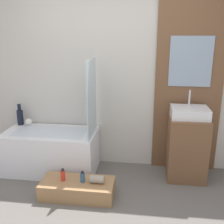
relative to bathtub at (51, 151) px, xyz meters
name	(u,v)px	position (x,y,z in m)	size (l,w,h in m)	color
wall_tiled_back	(113,74)	(0.81, 0.37, 1.01)	(4.20, 0.06, 2.60)	beige
wall_wood_accent	(189,76)	(1.81, 0.32, 1.03)	(0.87, 0.04, 2.60)	brown
bathtub	(51,151)	(0.00, 0.00, 0.00)	(1.24, 0.64, 0.57)	white
glass_shower_screen	(92,99)	(0.59, -0.04, 0.77)	(0.01, 0.53, 0.97)	silver
wooden_step_bench	(78,188)	(0.51, -0.56, -0.19)	(0.85, 0.38, 0.19)	#997047
vanity_cabinet	(187,148)	(1.81, 0.06, 0.13)	(0.48, 0.47, 0.82)	brown
sink	(190,112)	(1.81, 0.06, 0.60)	(0.46, 0.37, 0.33)	white
vase_tall_dark	(20,116)	(-0.53, 0.23, 0.41)	(0.09, 0.09, 0.31)	black
vase_round_light	(29,122)	(-0.40, 0.22, 0.33)	(0.10, 0.10, 0.10)	silver
bottle_soap_primary	(63,175)	(0.34, -0.56, -0.03)	(0.05, 0.05, 0.15)	red
bottle_soap_secondary	(83,177)	(0.57, -0.56, -0.04)	(0.05, 0.05, 0.13)	#2D567A
towel_roll	(97,179)	(0.74, -0.56, -0.05)	(0.09, 0.09, 0.16)	gray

